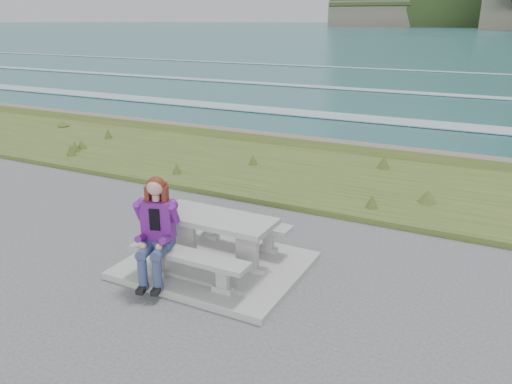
{
  "coord_description": "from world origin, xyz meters",
  "views": [
    {
      "loc": [
        3.64,
        -5.75,
        3.58
      ],
      "look_at": [
        0.07,
        1.2,
        0.87
      ],
      "focal_mm": 35.0,
      "sensor_mm": 36.0,
      "label": 1
    }
  ],
  "objects_px": {
    "bench_landward": "(189,260)",
    "bench_seaward": "(238,225)",
    "picnic_table": "(215,227)",
    "seated_woman": "(156,245)"
  },
  "relations": [
    {
      "from": "bench_landward",
      "to": "bench_seaward",
      "type": "relative_size",
      "value": 1.0
    },
    {
      "from": "bench_landward",
      "to": "seated_woman",
      "type": "xyz_separation_m",
      "value": [
        -0.45,
        -0.13,
        0.19
      ]
    },
    {
      "from": "bench_landward",
      "to": "seated_woman",
      "type": "relative_size",
      "value": 1.22
    },
    {
      "from": "picnic_table",
      "to": "bench_seaward",
      "type": "xyz_separation_m",
      "value": [
        0.0,
        0.7,
        -0.23
      ]
    },
    {
      "from": "picnic_table",
      "to": "bench_seaward",
      "type": "distance_m",
      "value": 0.74
    },
    {
      "from": "picnic_table",
      "to": "bench_landward",
      "type": "bearing_deg",
      "value": -90.0
    },
    {
      "from": "picnic_table",
      "to": "bench_landward",
      "type": "xyz_separation_m",
      "value": [
        0.0,
        -0.7,
        -0.23
      ]
    },
    {
      "from": "bench_seaward",
      "to": "seated_woman",
      "type": "relative_size",
      "value": 1.22
    },
    {
      "from": "bench_seaward",
      "to": "seated_woman",
      "type": "bearing_deg",
      "value": -106.21
    },
    {
      "from": "seated_woman",
      "to": "bench_landward",
      "type": "bearing_deg",
      "value": -1.06
    }
  ]
}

